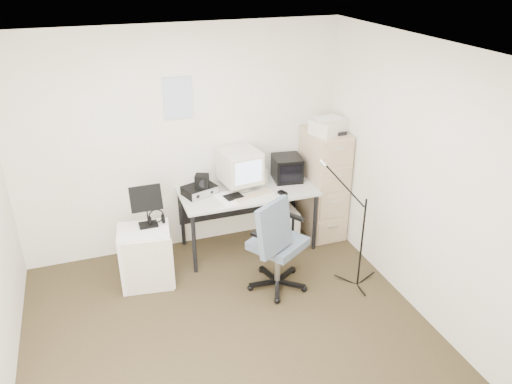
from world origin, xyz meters
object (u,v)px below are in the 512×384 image
object	(u,v)px
desk	(248,219)
office_chair	(278,242)
side_cart	(146,256)
filing_cabinet	(323,184)

from	to	relation	value
desk	office_chair	size ratio (longest dim) A/B	1.40
office_chair	side_cart	world-z (taller)	office_chair
desk	side_cart	bearing A→B (deg)	-165.33
office_chair	side_cart	xyz separation A→B (m)	(-1.24, 0.51, -0.22)
filing_cabinet	desk	xyz separation A→B (m)	(-0.95, -0.03, -0.29)
side_cart	desk	bearing A→B (deg)	22.23
filing_cabinet	side_cart	distance (m)	2.21
desk	side_cart	size ratio (longest dim) A/B	2.37
desk	office_chair	xyz separation A→B (m)	(0.04, -0.83, 0.17)
filing_cabinet	desk	bearing A→B (deg)	-178.19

